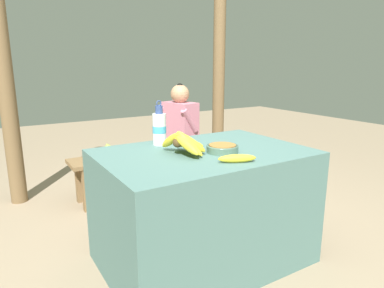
# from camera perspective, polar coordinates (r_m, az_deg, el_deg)

# --- Properties ---
(ground_plane) EXTENTS (12.00, 12.00, 0.00)m
(ground_plane) POSITION_cam_1_polar(r_m,az_deg,el_deg) (2.39, 1.85, -18.49)
(ground_plane) COLOR gray
(market_counter) EXTENTS (1.26, 0.86, 0.73)m
(market_counter) POSITION_cam_1_polar(r_m,az_deg,el_deg) (2.22, 1.92, -10.39)
(market_counter) COLOR #4C706B
(market_counter) RESTS_ON ground_plane
(banana_bunch_ripe) EXTENTS (0.21, 0.36, 0.16)m
(banana_bunch_ripe) POSITION_cam_1_polar(r_m,az_deg,el_deg) (2.00, -1.35, 0.36)
(banana_bunch_ripe) COLOR #4C381E
(banana_bunch_ripe) RESTS_ON market_counter
(serving_bowl) EXTENTS (0.19, 0.19, 0.05)m
(serving_bowl) POSITION_cam_1_polar(r_m,az_deg,el_deg) (2.06, 5.08, -0.67)
(serving_bowl) COLOR #4C6B5B
(serving_bowl) RESTS_ON market_counter
(water_bottle) EXTENTS (0.09, 0.09, 0.29)m
(water_bottle) POSITION_cam_1_polar(r_m,az_deg,el_deg) (2.24, -5.46, 2.66)
(water_bottle) COLOR white
(water_bottle) RESTS_ON market_counter
(loose_banana_front) EXTENTS (0.21, 0.13, 0.05)m
(loose_banana_front) POSITION_cam_1_polar(r_m,az_deg,el_deg) (1.86, 7.52, -2.40)
(loose_banana_front) COLOR yellow
(loose_banana_front) RESTS_ON market_counter
(wooden_bench) EXTENTS (1.50, 0.32, 0.42)m
(wooden_bench) POSITION_cam_1_polar(r_m,az_deg,el_deg) (3.37, -7.17, -2.43)
(wooden_bench) COLOR brown
(wooden_bench) RESTS_ON ground_plane
(seated_vendor) EXTENTS (0.45, 0.42, 1.07)m
(seated_vendor) POSITION_cam_1_polar(r_m,az_deg,el_deg) (3.40, -2.56, 2.38)
(seated_vendor) COLOR #564C60
(seated_vendor) RESTS_ON ground_plane
(banana_bunch_green) EXTENTS (0.17, 0.29, 0.15)m
(banana_bunch_green) POSITION_cam_1_polar(r_m,az_deg,el_deg) (3.20, -13.44, -0.98)
(banana_bunch_green) COLOR #4C381E
(banana_bunch_green) RESTS_ON wooden_bench
(support_post_near) EXTENTS (0.14, 0.14, 2.31)m
(support_post_near) POSITION_cam_1_polar(r_m,az_deg,el_deg) (3.40, -28.78, 9.97)
(support_post_near) COLOR brown
(support_post_near) RESTS_ON ground_plane
(support_post_far) EXTENTS (0.14, 0.14, 2.31)m
(support_post_far) POSITION_cam_1_polar(r_m,az_deg,el_deg) (4.19, 4.50, 11.86)
(support_post_far) COLOR brown
(support_post_far) RESTS_ON ground_plane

